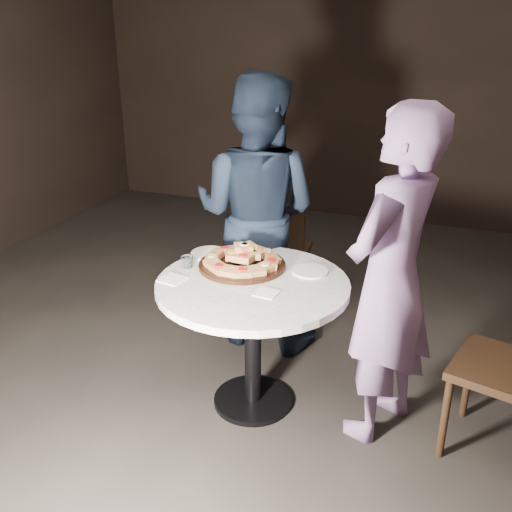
# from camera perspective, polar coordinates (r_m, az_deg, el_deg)

# --- Properties ---
(floor) EXTENTS (7.00, 7.00, 0.00)m
(floor) POSITION_cam_1_polar(r_m,az_deg,el_deg) (3.63, -1.78, -12.71)
(floor) COLOR black
(floor) RESTS_ON ground
(table) EXTENTS (1.39, 1.39, 0.79)m
(table) POSITION_cam_1_polar(r_m,az_deg,el_deg) (3.14, -0.32, -4.99)
(table) COLOR black
(table) RESTS_ON ground
(serving_board) EXTENTS (0.65, 0.65, 0.02)m
(serving_board) POSITION_cam_1_polar(r_m,az_deg,el_deg) (3.25, -1.41, -0.90)
(serving_board) COLOR black
(serving_board) RESTS_ON table
(focaccia_pile) EXTENTS (0.44, 0.44, 0.12)m
(focaccia_pile) POSITION_cam_1_polar(r_m,az_deg,el_deg) (3.24, -1.34, -0.17)
(focaccia_pile) COLOR #B27845
(focaccia_pile) RESTS_ON serving_board
(plate_left) EXTENTS (0.23, 0.23, 0.01)m
(plate_left) POSITION_cam_1_polar(r_m,az_deg,el_deg) (3.43, -4.68, 0.26)
(plate_left) COLOR white
(plate_left) RESTS_ON table
(plate_right) EXTENTS (0.25, 0.25, 0.01)m
(plate_right) POSITION_cam_1_polar(r_m,az_deg,el_deg) (3.20, 5.42, -1.51)
(plate_right) COLOR white
(plate_right) RESTS_ON table
(water_glass) EXTENTS (0.10, 0.10, 0.07)m
(water_glass) POSITION_cam_1_polar(r_m,az_deg,el_deg) (3.25, -6.88, -0.60)
(water_glass) COLOR silver
(water_glass) RESTS_ON table
(napkin_near) EXTENTS (0.15, 0.15, 0.01)m
(napkin_near) POSITION_cam_1_polar(r_m,az_deg,el_deg) (3.13, -8.35, -2.30)
(napkin_near) COLOR white
(napkin_near) RESTS_ON table
(napkin_far) EXTENTS (0.13, 0.13, 0.01)m
(napkin_far) POSITION_cam_1_polar(r_m,az_deg,el_deg) (2.94, 1.08, -3.73)
(napkin_far) COLOR white
(napkin_far) RESTS_ON table
(chair_far) EXTENTS (0.44, 0.45, 0.85)m
(chair_far) POSITION_cam_1_polar(r_m,az_deg,el_deg) (4.37, 2.51, 1.04)
(chair_far) COLOR black
(chair_far) RESTS_ON ground
(diner_navy) EXTENTS (0.90, 0.71, 1.82)m
(diner_navy) POSITION_cam_1_polar(r_m,az_deg,el_deg) (3.77, 0.01, 4.25)
(diner_navy) COLOR black
(diner_navy) RESTS_ON ground
(diner_teal) EXTENTS (0.64, 0.76, 1.77)m
(diner_teal) POSITION_cam_1_polar(r_m,az_deg,el_deg) (2.94, 13.30, -2.37)
(diner_teal) COLOR slate
(diner_teal) RESTS_ON ground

